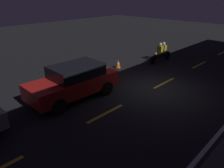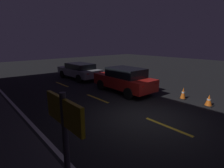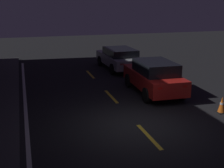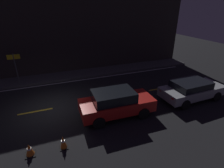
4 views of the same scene
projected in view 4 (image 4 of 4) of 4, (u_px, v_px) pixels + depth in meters
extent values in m
plane|color=black|center=(53.00, 108.00, 10.95)|extent=(56.00, 56.00, 0.00)
cube|color=#424244|center=(49.00, 78.00, 15.28)|extent=(28.00, 2.06, 0.16)
cube|color=#2D2826|center=(41.00, 31.00, 14.71)|extent=(28.00, 0.30, 7.76)
cube|color=gold|center=(35.00, 111.00, 10.63)|extent=(2.00, 0.14, 0.01)
cube|color=gold|center=(105.00, 99.00, 12.08)|extent=(2.00, 0.14, 0.01)
cube|color=gold|center=(160.00, 89.00, 13.54)|extent=(2.00, 0.14, 0.01)
cube|color=silver|center=(50.00, 84.00, 14.23)|extent=(25.20, 0.14, 0.01)
cube|color=red|center=(117.00, 105.00, 10.02)|extent=(4.25, 1.83, 0.69)
cube|color=black|center=(114.00, 96.00, 9.70)|extent=(2.35, 1.60, 0.55)
cube|color=red|center=(79.00, 104.00, 9.81)|extent=(0.07, 0.20, 0.10)
cube|color=red|center=(83.00, 114.00, 8.85)|extent=(0.07, 0.20, 0.10)
cylinder|color=black|center=(131.00, 100.00, 11.27)|extent=(0.68, 0.20, 0.68)
cylinder|color=black|center=(144.00, 114.00, 9.84)|extent=(0.68, 0.20, 0.68)
cylinder|color=black|center=(92.00, 107.00, 10.49)|extent=(0.68, 0.20, 0.68)
cylinder|color=black|center=(99.00, 123.00, 9.06)|extent=(0.68, 0.20, 0.68)
cube|color=#9EA0A5|center=(192.00, 91.00, 11.82)|extent=(4.42, 1.95, 0.59)
cube|color=black|center=(191.00, 84.00, 11.53)|extent=(2.45, 1.70, 0.43)
cube|color=red|center=(161.00, 91.00, 11.49)|extent=(0.07, 0.20, 0.10)
cube|color=red|center=(173.00, 99.00, 10.50)|extent=(0.07, 0.20, 0.10)
cylinder|color=black|center=(196.00, 86.00, 13.16)|extent=(0.66, 0.20, 0.65)
cylinder|color=black|center=(217.00, 97.00, 11.67)|extent=(0.66, 0.20, 0.65)
cylinder|color=black|center=(167.00, 93.00, 12.20)|extent=(0.66, 0.20, 0.65)
cylinder|color=black|center=(185.00, 105.00, 10.72)|extent=(0.66, 0.20, 0.65)
cube|color=black|center=(31.00, 154.00, 7.57)|extent=(0.44, 0.44, 0.03)
cone|color=orange|center=(29.00, 149.00, 7.45)|extent=(0.34, 0.34, 0.55)
cylinder|color=white|center=(29.00, 149.00, 7.44)|extent=(0.19, 0.19, 0.07)
cube|color=black|center=(64.00, 147.00, 7.94)|extent=(0.37, 0.37, 0.03)
cone|color=orange|center=(63.00, 142.00, 7.80)|extent=(0.29, 0.29, 0.63)
cylinder|color=white|center=(63.00, 141.00, 7.79)|extent=(0.16, 0.16, 0.08)
cylinder|color=#4C4C51|center=(16.00, 69.00, 13.68)|extent=(0.08, 0.08, 2.40)
cube|color=yellow|center=(13.00, 57.00, 13.29)|extent=(0.90, 0.05, 0.36)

